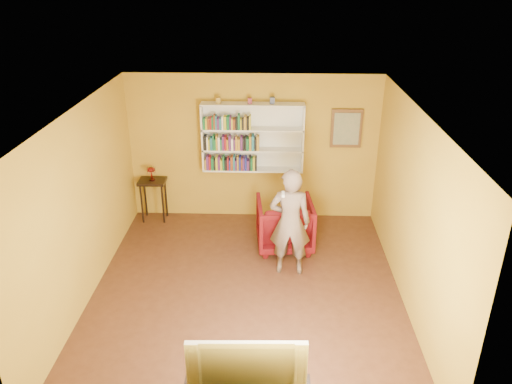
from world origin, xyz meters
TOP-DOWN VIEW (x-y plane):
  - room_shell at (0.00, 0.00)m, footprint 5.30×5.80m
  - bookshelf at (0.00, 2.41)m, footprint 1.80×0.29m
  - books_row_lower at (-0.39, 2.30)m, footprint 0.93×0.19m
  - books_row_middle at (-0.36, 2.30)m, footprint 0.97×0.19m
  - books_row_upper at (-0.44, 2.30)m, footprint 0.83×0.18m
  - ornament_left at (-0.59, 2.35)m, footprint 0.07×0.07m
  - ornament_centre at (-0.05, 2.35)m, footprint 0.07×0.07m
  - ornament_right at (0.34, 2.35)m, footprint 0.08×0.08m
  - framed_painting at (1.65, 2.46)m, footprint 0.55×0.05m
  - console_table at (-1.84, 2.25)m, footprint 0.49×0.37m
  - ruby_lustre at (-1.84, 2.25)m, footprint 0.15×0.16m
  - armchair at (0.57, 1.34)m, footprint 0.99×1.01m
  - person at (0.63, 0.58)m, footprint 0.64×0.44m
  - game_remote at (0.51, 0.38)m, footprint 0.04×0.15m
  - television at (0.12, -2.25)m, footprint 1.18×0.19m

SIDE VIEW (x-z plane):
  - armchair at x=0.57m, z-range 0.00..0.85m
  - console_table at x=-1.84m, z-range 0.26..1.06m
  - television at x=0.12m, z-range 0.47..1.14m
  - person at x=0.63m, z-range 0.00..1.72m
  - ruby_lustre at x=-1.84m, z-range 0.86..1.11m
  - room_shell at x=0.00m, z-range -0.42..2.46m
  - books_row_lower at x=-0.39m, z-range 1.00..1.26m
  - game_remote at x=0.51m, z-range 1.40..1.44m
  - books_row_middle at x=-0.36m, z-range 1.38..1.65m
  - bookshelf at x=0.00m, z-range 0.98..2.21m
  - framed_painting at x=1.65m, z-range 1.40..2.10m
  - books_row_upper at x=-0.44m, z-range 1.75..2.02m
  - ornament_centre at x=-0.05m, z-range 2.21..2.31m
  - ornament_left at x=-0.59m, z-range 2.21..2.31m
  - ornament_right at x=0.34m, z-range 2.21..2.33m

